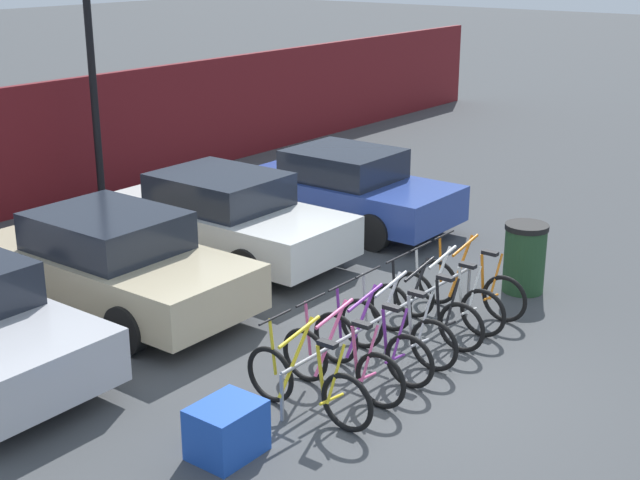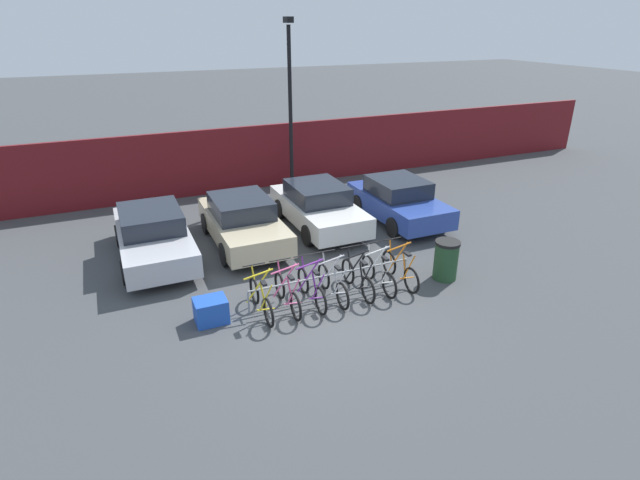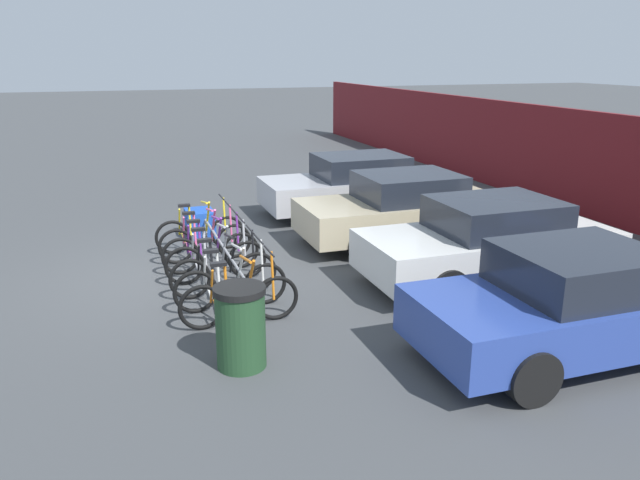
{
  "view_description": "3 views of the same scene",
  "coord_description": "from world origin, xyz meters",
  "px_view_note": "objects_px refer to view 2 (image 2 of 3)",
  "views": [
    {
      "loc": [
        -7.93,
        -4.81,
        4.85
      ],
      "look_at": [
        0.47,
        1.65,
        1.33
      ],
      "focal_mm": 50.0,
      "sensor_mm": 36.0,
      "label": 1
    },
    {
      "loc": [
        -3.87,
        -8.81,
        6.09
      ],
      "look_at": [
        0.65,
        1.52,
        1.09
      ],
      "focal_mm": 28.0,
      "sensor_mm": 36.0,
      "label": 2
    },
    {
      "loc": [
        10.4,
        -1.05,
        3.66
      ],
      "look_at": [
        0.78,
        2.27,
        0.62
      ],
      "focal_mm": 35.0,
      "sensor_mm": 36.0,
      "label": 3
    }
  ],
  "objects_px": {
    "trash_bin": "(446,260)",
    "cargo_crate": "(211,311)",
    "bicycle_black": "(358,279)",
    "car_blue": "(398,200)",
    "lamp_post": "(290,100)",
    "bicycle_orange": "(400,270)",
    "car_white": "(318,206)",
    "bicycle_purple": "(312,289)",
    "car_beige": "(243,221)",
    "bike_rack": "(332,277)",
    "bicycle_silver": "(333,284)",
    "bicycle_yellow": "(261,299)",
    "bicycle_white": "(378,274)",
    "bicycle_pink": "(287,294)",
    "car_silver": "(153,235)"
  },
  "relations": [
    {
      "from": "trash_bin",
      "to": "cargo_crate",
      "type": "bearing_deg",
      "value": 176.21
    },
    {
      "from": "bicycle_black",
      "to": "car_blue",
      "type": "xyz_separation_m",
      "value": [
        3.42,
        3.72,
        0.31
      ]
    },
    {
      "from": "cargo_crate",
      "to": "car_blue",
      "type": "bearing_deg",
      "value": 27.14
    },
    {
      "from": "lamp_post",
      "to": "bicycle_orange",
      "type": "bearing_deg",
      "value": -90.98
    },
    {
      "from": "bicycle_orange",
      "to": "car_blue",
      "type": "height_order",
      "value": "car_blue"
    },
    {
      "from": "car_white",
      "to": "lamp_post",
      "type": "distance_m",
      "value": 4.64
    },
    {
      "from": "lamp_post",
      "to": "trash_bin",
      "type": "height_order",
      "value": "lamp_post"
    },
    {
      "from": "bicycle_orange",
      "to": "car_white",
      "type": "bearing_deg",
      "value": 93.58
    },
    {
      "from": "bicycle_purple",
      "to": "car_beige",
      "type": "bearing_deg",
      "value": 101.34
    },
    {
      "from": "bike_rack",
      "to": "cargo_crate",
      "type": "distance_m",
      "value": 2.91
    },
    {
      "from": "bicycle_silver",
      "to": "bicycle_black",
      "type": "bearing_deg",
      "value": -3.13
    },
    {
      "from": "bicycle_black",
      "to": "car_blue",
      "type": "height_order",
      "value": "car_blue"
    },
    {
      "from": "bicycle_yellow",
      "to": "lamp_post",
      "type": "xyz_separation_m",
      "value": [
        3.75,
        7.97,
        3.07
      ]
    },
    {
      "from": "bicycle_yellow",
      "to": "bicycle_white",
      "type": "height_order",
      "value": "same"
    },
    {
      "from": "bicycle_pink",
      "to": "car_beige",
      "type": "height_order",
      "value": "car_beige"
    },
    {
      "from": "bike_rack",
      "to": "bicycle_silver",
      "type": "bearing_deg",
      "value": -106.11
    },
    {
      "from": "car_beige",
      "to": "trash_bin",
      "type": "xyz_separation_m",
      "value": [
        4.11,
        -4.22,
        -0.17
      ]
    },
    {
      "from": "bicycle_pink",
      "to": "bicycle_yellow",
      "type": "bearing_deg",
      "value": -177.08
    },
    {
      "from": "bike_rack",
      "to": "bicycle_silver",
      "type": "distance_m",
      "value": 0.19
    },
    {
      "from": "car_white",
      "to": "bike_rack",
      "type": "bearing_deg",
      "value": -109.13
    },
    {
      "from": "bicycle_purple",
      "to": "cargo_crate",
      "type": "height_order",
      "value": "bicycle_purple"
    },
    {
      "from": "bicycle_purple",
      "to": "bicycle_yellow",
      "type": "bearing_deg",
      "value": -176.13
    },
    {
      "from": "trash_bin",
      "to": "bike_rack",
      "type": "bearing_deg",
      "value": 172.67
    },
    {
      "from": "bike_rack",
      "to": "bicycle_yellow",
      "type": "distance_m",
      "value": 1.82
    },
    {
      "from": "bicycle_purple",
      "to": "trash_bin",
      "type": "xyz_separation_m",
      "value": [
        3.59,
        -0.24,
        0.14
      ]
    },
    {
      "from": "car_beige",
      "to": "car_blue",
      "type": "distance_m",
      "value": 5.15
    },
    {
      "from": "bike_rack",
      "to": "car_white",
      "type": "distance_m",
      "value": 4.37
    },
    {
      "from": "bicycle_silver",
      "to": "car_silver",
      "type": "height_order",
      "value": "car_silver"
    },
    {
      "from": "bike_rack",
      "to": "bicycle_yellow",
      "type": "relative_size",
      "value": 2.43
    },
    {
      "from": "bicycle_black",
      "to": "car_white",
      "type": "relative_size",
      "value": 0.41
    },
    {
      "from": "trash_bin",
      "to": "bicycle_silver",
      "type": "bearing_deg",
      "value": 175.54
    },
    {
      "from": "bicycle_silver",
      "to": "trash_bin",
      "type": "height_order",
      "value": "bicycle_silver"
    },
    {
      "from": "bicycle_pink",
      "to": "lamp_post",
      "type": "bearing_deg",
      "value": 71.5
    },
    {
      "from": "car_silver",
      "to": "bicycle_white",
      "type": "bearing_deg",
      "value": -39.56
    },
    {
      "from": "bicycle_purple",
      "to": "bicycle_white",
      "type": "distance_m",
      "value": 1.77
    },
    {
      "from": "bicycle_pink",
      "to": "lamp_post",
      "type": "height_order",
      "value": "lamp_post"
    },
    {
      "from": "bicycle_silver",
      "to": "lamp_post",
      "type": "xyz_separation_m",
      "value": [
        1.99,
        7.97,
        3.07
      ]
    },
    {
      "from": "lamp_post",
      "to": "trash_bin",
      "type": "xyz_separation_m",
      "value": [
        1.07,
        -8.21,
        -2.93
      ]
    },
    {
      "from": "bicycle_pink",
      "to": "car_blue",
      "type": "xyz_separation_m",
      "value": [
        5.23,
        3.72,
        0.31
      ]
    },
    {
      "from": "car_white",
      "to": "cargo_crate",
      "type": "height_order",
      "value": "car_white"
    },
    {
      "from": "bicycle_silver",
      "to": "lamp_post",
      "type": "bearing_deg",
      "value": 72.88
    },
    {
      "from": "car_silver",
      "to": "cargo_crate",
      "type": "distance_m",
      "value": 3.91
    },
    {
      "from": "bicycle_pink",
      "to": "car_beige",
      "type": "distance_m",
      "value": 3.99
    },
    {
      "from": "bicycle_purple",
      "to": "bike_rack",
      "type": "bearing_deg",
      "value": 18.21
    },
    {
      "from": "bicycle_purple",
      "to": "cargo_crate",
      "type": "relative_size",
      "value": 2.44
    },
    {
      "from": "bicycle_pink",
      "to": "car_white",
      "type": "distance_m",
      "value": 5.02
    },
    {
      "from": "bicycle_orange",
      "to": "car_white",
      "type": "height_order",
      "value": "car_white"
    },
    {
      "from": "bicycle_black",
      "to": "lamp_post",
      "type": "distance_m",
      "value": 8.65
    },
    {
      "from": "bicycle_purple",
      "to": "bicycle_white",
      "type": "relative_size",
      "value": 1.0
    },
    {
      "from": "bicycle_yellow",
      "to": "bicycle_white",
      "type": "xyz_separation_m",
      "value": [
        3.0,
        0.0,
        0.0
      ]
    }
  ]
}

